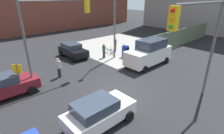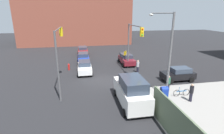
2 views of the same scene
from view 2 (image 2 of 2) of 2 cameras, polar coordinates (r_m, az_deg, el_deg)
ground_plane at (r=21.51m, az=-3.23°, el=-4.37°), size 120.00×120.00×0.00m
sidewalk_corner at (r=17.65m, az=32.58°, el=-12.29°), size 12.00×12.00×0.01m
building_brick_west at (r=51.94m, az=-11.93°, el=19.78°), size 16.00×28.00×21.18m
traffic_signal_nw_corner at (r=23.48m, az=6.91°, el=9.09°), size 5.68×0.36×6.50m
traffic_signal_se_corner at (r=18.07m, az=-16.92°, el=6.14°), size 5.97×0.36×6.50m
street_lamp_corner at (r=17.31m, az=17.56°, el=5.76°), size 2.41×1.56×8.00m
warning_sign_two_way at (r=26.89m, az=4.30°, el=3.67°), size 0.48×0.48×2.40m
mailbox_blue at (r=17.12m, az=16.60°, el=-8.18°), size 0.56×0.64×1.43m
fire_hydrant at (r=26.00m, az=-13.91°, el=0.10°), size 0.26×0.26×0.94m
sedan_black at (r=22.68m, az=20.83°, el=-2.10°), size 2.02×3.93×1.62m
coupe_maroon at (r=28.19m, az=4.70°, el=2.63°), size 4.49×2.02×1.62m
hatchback_white at (r=24.16m, az=-8.95°, el=-0.01°), size 4.02×2.02×1.62m
coupe_red at (r=34.85m, az=-9.52°, el=5.25°), size 4.03×2.02×1.62m
coupe_blue at (r=29.30m, az=-9.32°, el=3.01°), size 4.31×2.02×1.62m
van_white_delivery at (r=15.66m, az=6.36°, el=-7.90°), size 5.40×2.32×2.62m
pedestrian_crossing at (r=17.79m, az=24.49°, el=-7.53°), size 0.36×0.36×1.76m
pedestrian_waiting at (r=24.19m, az=8.41°, el=0.24°), size 0.36×0.36×1.77m
pedestrian_walking_north at (r=19.37m, az=17.96°, el=-4.98°), size 0.36×0.36×1.66m
bicycle_leaning_on_fence at (r=18.81m, az=21.71°, el=-7.77°), size 0.05×1.75×0.97m
bicycle_at_crosswalk at (r=28.98m, az=6.83°, el=1.94°), size 1.75×0.05×0.97m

